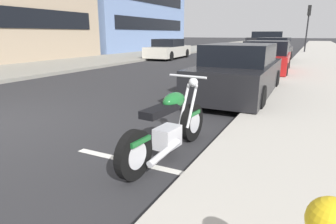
{
  "coord_description": "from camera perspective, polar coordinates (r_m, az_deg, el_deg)",
  "views": [
    {
      "loc": [
        -3.03,
        -5.52,
        1.71
      ],
      "look_at": [
        0.78,
        -3.62,
        0.55
      ],
      "focal_mm": 30.6,
      "sensor_mm": 36.0,
      "label": 1
    }
  ],
  "objects": [
    {
      "name": "crossing_truck",
      "position": [
        38.88,
        19.06,
        13.5
      ],
      "size": [
        2.4,
        5.12,
        1.98
      ],
      "rotation": [
        0.0,
        0.0,
        1.66
      ],
      "color": "black",
      "rests_on": "ground"
    },
    {
      "name": "sidewalk_far_curb",
      "position": [
        19.45,
        -12.79,
        10.11
      ],
      "size": [
        120.0,
        5.0,
        0.14
      ],
      "primitive_type": "cube",
      "color": "gray",
      "rests_on": "ground"
    },
    {
      "name": "parking_stall_stripe",
      "position": [
        3.96,
        -5.12,
        -10.29
      ],
      "size": [
        0.12,
        2.2,
        0.01
      ],
      "primitive_type": "cube",
      "color": "silver",
      "rests_on": "ground"
    },
    {
      "name": "sidewalk_near_curb",
      "position": [
        15.15,
        30.37,
        7.02
      ],
      "size": [
        120.0,
        4.4,
        0.14
      ],
      "primitive_type": "cube",
      "color": "#ADA89E",
      "rests_on": "ground"
    },
    {
      "name": "parked_car_near_corner",
      "position": [
        13.56,
        18.99,
        10.1
      ],
      "size": [
        4.11,
        2.07,
        1.42
      ],
      "rotation": [
        0.0,
        0.0,
        0.04
      ],
      "color": "#AD1919",
      "rests_on": "ground"
    },
    {
      "name": "parked_car_behind_motorcycle",
      "position": [
        8.22,
        14.0,
        7.68
      ],
      "size": [
        4.57,
        1.86,
        1.45
      ],
      "rotation": [
        0.0,
        0.0,
        0.01
      ],
      "color": "black",
      "rests_on": "ground"
    },
    {
      "name": "traffic_signal_near_corner",
      "position": [
        29.02,
        26.19,
        16.38
      ],
      "size": [
        0.36,
        0.28,
        3.96
      ],
      "color": "black",
      "rests_on": "sidewalk_near_curb"
    },
    {
      "name": "parked_motorcycle",
      "position": [
        4.06,
        0.1,
        -3.22
      ],
      "size": [
        2.15,
        0.62,
        1.11
      ],
      "rotation": [
        0.0,
        0.0,
        -0.09
      ],
      "color": "black",
      "rests_on": "ground"
    },
    {
      "name": "car_opposite_curb",
      "position": [
        20.74,
        0.08,
        12.35
      ],
      "size": [
        4.8,
        2.04,
        1.36
      ],
      "rotation": [
        0.0,
        0.0,
        3.2
      ],
      "color": "beige",
      "rests_on": "ground"
    },
    {
      "name": "parked_car_across_street",
      "position": [
        19.03,
        20.24,
        11.35
      ],
      "size": [
        4.31,
        1.98,
        1.5
      ],
      "rotation": [
        0.0,
        0.0,
        -0.03
      ],
      "color": "black",
      "rests_on": "ground"
    }
  ]
}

